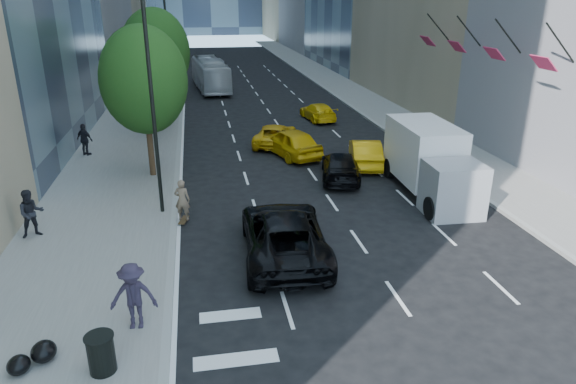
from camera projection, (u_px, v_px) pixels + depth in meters
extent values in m
plane|color=black|center=(333.00, 243.00, 19.46)|extent=(160.00, 160.00, 0.00)
cube|color=slate|center=(148.00, 101.00, 45.49)|extent=(6.00, 120.00, 0.15)
cube|color=slate|center=(353.00, 94.00, 48.65)|extent=(4.00, 120.00, 0.15)
cylinder|color=black|center=(151.00, 94.00, 20.21)|extent=(0.16, 0.16, 10.00)
cylinder|color=black|center=(168.00, 50.00, 36.74)|extent=(0.16, 0.16, 10.00)
cylinder|color=black|center=(150.00, 145.00, 25.91)|extent=(0.30, 0.30, 3.15)
ellipsoid|color=#103C12|center=(144.00, 80.00, 24.74)|extent=(4.20, 4.20, 5.25)
cylinder|color=black|center=(160.00, 104.00, 35.06)|extent=(0.30, 0.30, 3.38)
ellipsoid|color=#103C12|center=(155.00, 52.00, 33.80)|extent=(4.50, 4.50, 5.62)
cylinder|color=black|center=(168.00, 79.00, 47.08)|extent=(0.30, 0.30, 2.93)
ellipsoid|color=#103C12|center=(165.00, 45.00, 45.99)|extent=(3.90, 3.90, 4.88)
cylinder|color=black|center=(177.00, 57.00, 54.15)|extent=(0.14, 0.14, 5.20)
imported|color=black|center=(176.00, 41.00, 53.58)|extent=(2.48, 0.53, 1.00)
cylinder|color=black|center=(560.00, 43.00, 22.53)|extent=(1.75, 0.08, 1.75)
cube|color=#A5264A|center=(543.00, 63.00, 22.73)|extent=(0.64, 1.30, 0.64)
cylinder|color=black|center=(508.00, 36.00, 26.21)|extent=(1.75, 0.08, 1.75)
cube|color=#A5264A|center=(494.00, 54.00, 26.40)|extent=(0.64, 1.30, 0.64)
cylinder|color=black|center=(469.00, 31.00, 29.88)|extent=(1.75, 0.08, 1.75)
cube|color=#A5264A|center=(457.00, 46.00, 30.08)|extent=(0.64, 1.30, 0.64)
cylinder|color=black|center=(438.00, 27.00, 33.55)|extent=(1.75, 0.08, 1.75)
cube|color=#A5264A|center=(428.00, 41.00, 33.75)|extent=(0.64, 1.30, 0.64)
imported|color=brown|center=(182.00, 203.00, 20.97)|extent=(0.72, 0.56, 1.75)
imported|color=black|center=(284.00, 234.00, 18.29)|extent=(3.21, 6.32, 1.71)
imported|color=black|center=(341.00, 166.00, 26.10)|extent=(2.92, 4.97, 1.35)
imported|color=#CF9E0A|center=(291.00, 142.00, 29.81)|extent=(3.37, 5.20, 1.65)
imported|color=#E09F0B|center=(365.00, 153.00, 28.16)|extent=(2.49, 4.66, 1.46)
imported|color=#CE970A|center=(275.00, 135.00, 32.11)|extent=(3.57, 5.12, 1.30)
imported|color=yellow|center=(318.00, 112.00, 38.53)|extent=(2.26, 4.52, 1.26)
imported|color=#BABDC1|center=(210.00, 74.00, 50.69)|extent=(3.52, 11.02, 3.02)
cube|color=silver|center=(423.00, 151.00, 24.53)|extent=(2.54, 4.65, 2.68)
cube|color=gray|center=(453.00, 189.00, 21.66)|extent=(2.35, 2.07, 2.29)
cylinder|color=black|center=(432.00, 208.00, 21.38)|extent=(0.38, 1.01, 0.99)
cylinder|color=black|center=(479.00, 206.00, 21.66)|extent=(0.38, 1.01, 0.99)
cylinder|color=black|center=(390.00, 168.00, 26.34)|extent=(0.38, 1.01, 0.99)
cylinder|color=black|center=(428.00, 166.00, 26.62)|extent=(0.38, 1.01, 0.99)
imported|color=black|center=(31.00, 213.00, 19.40)|extent=(1.12, 1.00, 1.88)
imported|color=black|center=(85.00, 140.00, 29.39)|extent=(1.15, 0.97, 1.84)
imported|color=#271F2F|center=(133.00, 296.00, 13.98)|extent=(1.32, 0.82, 1.97)
cylinder|color=black|center=(101.00, 354.00, 12.48)|extent=(0.65, 0.65, 0.98)
ellipsoid|color=black|center=(44.00, 351.00, 12.92)|extent=(0.62, 0.69, 0.53)
ellipsoid|color=black|center=(19.00, 365.00, 12.49)|extent=(0.55, 0.60, 0.46)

